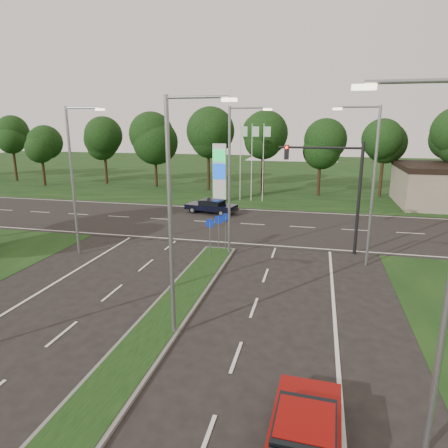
# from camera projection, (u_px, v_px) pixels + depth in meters

# --- Properties ---
(ground) EXTENTS (160.00, 160.00, 0.00)m
(ground) POSITION_uv_depth(u_px,v_px,m) (63.00, 448.00, 10.21)
(ground) COLOR black
(ground) RESTS_ON ground
(verge_far) EXTENTS (160.00, 50.00, 0.02)m
(verge_far) POSITION_uv_depth(u_px,v_px,m) (278.00, 176.00, 62.10)
(verge_far) COLOR black
(verge_far) RESTS_ON ground
(cross_road) EXTENTS (160.00, 12.00, 0.02)m
(cross_road) POSITION_uv_depth(u_px,v_px,m) (241.00, 224.00, 32.85)
(cross_road) COLOR black
(cross_road) RESTS_ON ground
(median_kerb) EXTENTS (2.00, 26.00, 0.12)m
(median_kerb) POSITION_uv_depth(u_px,v_px,m) (133.00, 358.00, 13.97)
(median_kerb) COLOR slate
(median_kerb) RESTS_ON ground
(streetlight_median_near) EXTENTS (2.53, 0.22, 9.00)m
(streetlight_median_near) POSITION_uv_depth(u_px,v_px,m) (175.00, 208.00, 14.40)
(streetlight_median_near) COLOR gray
(streetlight_median_near) RESTS_ON ground
(streetlight_median_far) EXTENTS (2.53, 0.22, 9.00)m
(streetlight_median_far) POSITION_uv_depth(u_px,v_px,m) (233.00, 174.00, 23.83)
(streetlight_median_far) COLOR gray
(streetlight_median_far) RESTS_ON ground
(streetlight_left_far) EXTENTS (2.53, 0.22, 9.00)m
(streetlight_left_far) POSITION_uv_depth(u_px,v_px,m) (75.00, 174.00, 24.01)
(streetlight_left_far) COLOR gray
(streetlight_left_far) RESTS_ON ground
(streetlight_right_far) EXTENTS (2.53, 0.22, 9.00)m
(streetlight_right_far) POSITION_uv_depth(u_px,v_px,m) (370.00, 178.00, 22.10)
(streetlight_right_far) COLOR gray
(streetlight_right_far) RESTS_ON ground
(streetlight_right_near) EXTENTS (2.53, 0.22, 9.00)m
(streetlight_right_near) POSITION_uv_depth(u_px,v_px,m) (444.00, 261.00, 8.90)
(streetlight_right_near) COLOR gray
(streetlight_right_near) RESTS_ON ground
(traffic_signal) EXTENTS (5.10, 0.42, 7.00)m
(traffic_signal) POSITION_uv_depth(u_px,v_px,m) (338.00, 180.00, 24.45)
(traffic_signal) COLOR black
(traffic_signal) RESTS_ON ground
(median_signs) EXTENTS (1.16, 1.76, 2.38)m
(median_signs) POSITION_uv_depth(u_px,v_px,m) (218.00, 226.00, 25.26)
(median_signs) COLOR gray
(median_signs) RESTS_ON ground
(gas_pylon) EXTENTS (5.80, 1.26, 8.00)m
(gas_pylon) POSITION_uv_depth(u_px,v_px,m) (222.00, 171.00, 41.44)
(gas_pylon) COLOR silver
(gas_pylon) RESTS_ON ground
(treeline_far) EXTENTS (6.00, 6.00, 9.90)m
(treeline_far) POSITION_uv_depth(u_px,v_px,m) (268.00, 134.00, 46.18)
(treeline_far) COLOR black
(treeline_far) RESTS_ON ground
(red_sedan) EXTENTS (1.92, 4.32, 1.17)m
(red_sedan) POSITION_uv_depth(u_px,v_px,m) (305.00, 436.00, 9.77)
(red_sedan) COLOR maroon
(red_sedan) RESTS_ON ground
(navy_sedan) EXTENTS (4.90, 2.87, 1.26)m
(navy_sedan) POSITION_uv_depth(u_px,v_px,m) (211.00, 206.00, 36.48)
(navy_sedan) COLOR black
(navy_sedan) RESTS_ON ground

